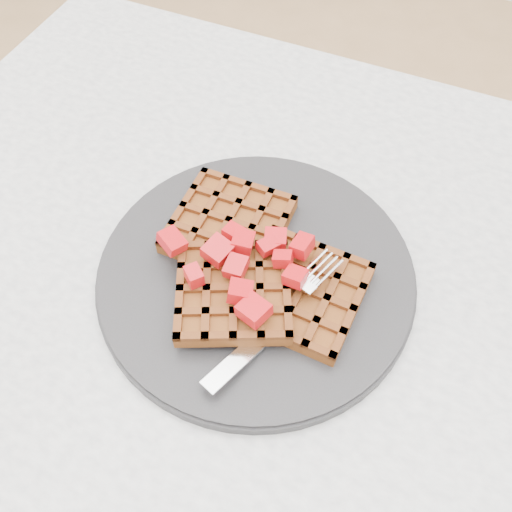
% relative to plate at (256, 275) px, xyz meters
% --- Properties ---
extents(table, '(1.20, 0.80, 0.75)m').
position_rel_plate_xyz_m(table, '(0.15, -0.03, -0.12)').
color(table, silver).
rests_on(table, ground).
extents(plate, '(0.31, 0.31, 0.02)m').
position_rel_plate_xyz_m(plate, '(0.00, 0.00, 0.00)').
color(plate, black).
rests_on(plate, table).
extents(waffles, '(0.21, 0.20, 0.03)m').
position_rel_plate_xyz_m(waffles, '(0.00, -0.00, 0.02)').
color(waffles, brown).
rests_on(waffles, plate).
extents(strawberry_pile, '(0.15, 0.15, 0.02)m').
position_rel_plate_xyz_m(strawberry_pile, '(0.00, 0.00, 0.05)').
color(strawberry_pile, '#A1040D').
rests_on(strawberry_pile, waffles).
extents(fork, '(0.08, 0.18, 0.02)m').
position_rel_plate_xyz_m(fork, '(0.04, -0.04, 0.02)').
color(fork, silver).
rests_on(fork, plate).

